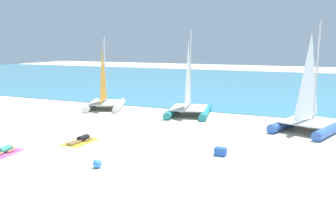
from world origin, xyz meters
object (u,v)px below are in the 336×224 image
(towel_left, at_px, (2,154))
(sunbather_left, at_px, (3,151))
(sailboat_white, at_px, (105,98))
(sailboat_blue, at_px, (310,115))
(beach_ball, at_px, (97,164))
(cooler_box, at_px, (221,152))
(towel_right, at_px, (80,142))
(sunbather_right, at_px, (81,139))
(sailboat_teal, at_px, (189,103))

(towel_left, bearing_deg, sunbather_left, 96.75)
(sailboat_white, height_order, towel_left, sailboat_white)
(sailboat_blue, height_order, sunbather_left, sailboat_blue)
(sailboat_white, relative_size, beach_ball, 14.90)
(sunbather_left, bearing_deg, cooler_box, 14.97)
(sailboat_white, xyz_separation_m, towel_right, (4.08, -8.45, -0.79))
(sailboat_white, bearing_deg, beach_ball, -81.06)
(sunbather_right, bearing_deg, sailboat_white, 120.34)
(towel_right, bearing_deg, cooler_box, 5.19)
(towel_left, distance_m, sunbather_right, 3.69)
(sailboat_teal, distance_m, sunbather_left, 12.52)
(sailboat_white, height_order, beach_ball, sailboat_white)
(towel_left, xyz_separation_m, sunbather_left, (-0.01, 0.07, 0.13))
(towel_right, bearing_deg, towel_left, -123.55)
(sailboat_white, bearing_deg, sunbather_left, -102.70)
(sunbather_left, xyz_separation_m, sunbather_right, (2.02, 3.03, 0.00))
(sailboat_white, relative_size, towel_right, 2.80)
(sailboat_teal, bearing_deg, sailboat_white, 169.80)
(sailboat_white, distance_m, cooler_box, 13.58)
(sailboat_white, height_order, cooler_box, sailboat_white)
(sunbather_left, bearing_deg, beach_ball, -5.65)
(sailboat_blue, height_order, sailboat_teal, sailboat_blue)
(beach_ball, bearing_deg, sunbather_right, 135.26)
(towel_right, height_order, cooler_box, cooler_box)
(sailboat_white, bearing_deg, towel_right, -87.19)
(sailboat_blue, xyz_separation_m, cooler_box, (-3.33, -6.50, -0.73))
(sailboat_blue, bearing_deg, beach_ball, -107.62)
(beach_ball, bearing_deg, towel_right, 135.97)
(sunbather_left, relative_size, towel_right, 0.83)
(beach_ball, bearing_deg, sailboat_white, 121.89)
(sailboat_teal, xyz_separation_m, sunbather_right, (-2.56, -8.60, -0.72))
(towel_right, xyz_separation_m, sunbather_right, (0.01, 0.07, 0.13))
(sailboat_blue, xyz_separation_m, towel_right, (-10.34, -7.14, -0.90))
(sunbather_right, xyz_separation_m, cooler_box, (7.01, 0.57, 0.05))
(sailboat_white, xyz_separation_m, towel_left, (2.07, -11.48, -0.79))
(towel_left, relative_size, sunbather_right, 1.21)
(beach_ball, height_order, cooler_box, cooler_box)
(sailboat_blue, xyz_separation_m, sunbather_left, (-12.36, -10.10, -0.77))
(sailboat_blue, xyz_separation_m, towel_left, (-12.35, -10.17, -0.90))
(sailboat_white, xyz_separation_m, sunbather_right, (4.08, -8.39, -0.66))
(towel_right, bearing_deg, sunbather_right, 85.62)
(towel_left, height_order, sunbather_right, sunbather_right)
(towel_left, distance_m, sunbather_left, 0.14)
(cooler_box, bearing_deg, sailboat_blue, 62.91)
(sunbather_left, distance_m, sunbather_right, 3.64)
(sailboat_blue, bearing_deg, sailboat_white, -166.42)
(sailboat_white, relative_size, cooler_box, 10.62)
(towel_left, bearing_deg, sailboat_blue, 39.47)
(sailboat_white, relative_size, towel_left, 2.80)
(beach_ball, bearing_deg, sailboat_teal, 91.96)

